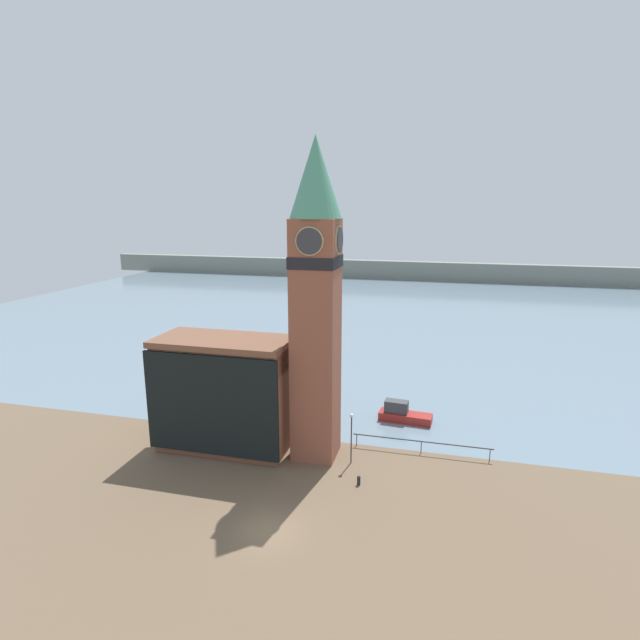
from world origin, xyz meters
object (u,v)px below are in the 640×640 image
object	(u,v)px
boat_near	(403,414)
lamp_post	(351,429)
mooring_bollard_near	(359,480)
clock_tower	(316,295)
pier_building	(224,393)

from	to	relation	value
boat_near	lamp_post	world-z (taller)	lamp_post
lamp_post	mooring_bollard_near	bearing A→B (deg)	-68.97
clock_tower	lamp_post	bearing A→B (deg)	-13.91
pier_building	boat_near	distance (m)	17.26
clock_tower	lamp_post	distance (m)	10.96
mooring_bollard_near	clock_tower	bearing A→B (deg)	138.45
pier_building	mooring_bollard_near	bearing A→B (deg)	-15.29
pier_building	boat_near	world-z (taller)	pier_building
lamp_post	boat_near	bearing A→B (deg)	69.97
pier_building	clock_tower	bearing A→B (deg)	3.27
mooring_bollard_near	boat_near	bearing A→B (deg)	79.86
mooring_bollard_near	lamp_post	bearing A→B (deg)	111.03
boat_near	lamp_post	size ratio (longest dim) A/B	1.20
boat_near	mooring_bollard_near	bearing A→B (deg)	-95.21
boat_near	lamp_post	xyz separation A→B (m)	(-3.32, -9.09, 2.24)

